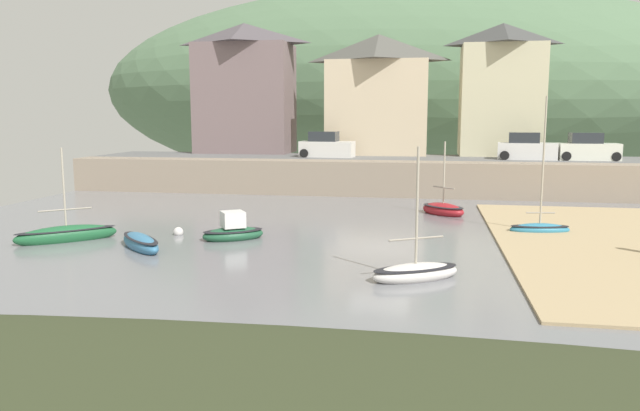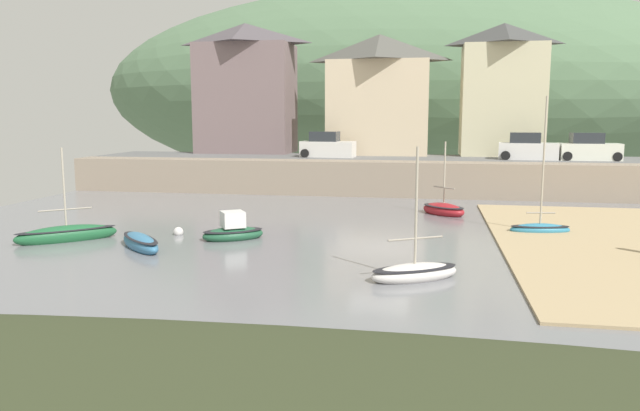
# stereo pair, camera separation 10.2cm
# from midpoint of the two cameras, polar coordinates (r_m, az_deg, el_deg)

# --- Properties ---
(ground) EXTENTS (48.00, 41.00, 0.61)m
(ground) POSITION_cam_midpoint_polar(r_m,az_deg,el_deg) (16.77, 7.83, -10.45)
(ground) COLOR slate
(quay_seawall) EXTENTS (48.00, 9.40, 2.40)m
(quay_seawall) POSITION_cam_midpoint_polar(r_m,az_deg,el_deg) (43.17, 7.38, 2.77)
(quay_seawall) COLOR gray
(quay_seawall) RESTS_ON ground
(hillside_backdrop) EXTENTS (80.00, 44.00, 25.17)m
(hillside_backdrop) POSITION_cam_midpoint_polar(r_m,az_deg,el_deg) (80.74, 8.15, 10.66)
(hillside_backdrop) COLOR #537151
(hillside_backdrop) RESTS_ON ground
(waterfront_building_left) EXTENTS (8.20, 5.17, 10.81)m
(waterfront_building_left) POSITION_cam_midpoint_polar(r_m,az_deg,el_deg) (52.96, -7.10, 10.88)
(waterfront_building_left) COLOR slate
(waterfront_building_left) RESTS_ON ground
(waterfront_building_centre) EXTENTS (8.33, 5.91, 9.66)m
(waterfront_building_centre) POSITION_cam_midpoint_polar(r_m,az_deg,el_deg) (50.82, 5.41, 10.37)
(waterfront_building_centre) COLOR beige
(waterfront_building_centre) RESTS_ON ground
(waterfront_building_right) EXTENTS (6.55, 5.06, 10.29)m
(waterfront_building_right) POSITION_cam_midpoint_polar(r_m,az_deg,el_deg) (50.98, 16.54, 10.41)
(waterfront_building_right) COLOR beige
(waterfront_building_right) RESTS_ON ground
(sailboat_far_left) EXTENTS (3.08, 2.66, 1.43)m
(sailboat_far_left) POSITION_cam_midpoint_polar(r_m,az_deg,el_deg) (27.91, -8.25, -2.44)
(sailboat_far_left) COLOR #205336
(sailboat_far_left) RESTS_ON ground
(sailboat_white_hull) EXTENTS (3.88, 3.61, 4.38)m
(sailboat_white_hull) POSITION_cam_midpoint_polar(r_m,az_deg,el_deg) (29.47, -22.74, -2.53)
(sailboat_white_hull) COLOR #1D5A32
(sailboat_white_hull) RESTS_ON ground
(motorboat_with_cabin) EXTENTS (3.17, 3.22, 0.81)m
(motorboat_with_cabin) POSITION_cam_midpoint_polar(r_m,az_deg,el_deg) (26.79, -16.57, -3.36)
(motorboat_with_cabin) COLOR teal
(motorboat_with_cabin) RESTS_ON ground
(dinghy_open_wooden) EXTENTS (2.93, 1.32, 6.60)m
(dinghy_open_wooden) POSITION_cam_midpoint_polar(r_m,az_deg,el_deg) (30.86, 19.81, -1.94)
(dinghy_open_wooden) COLOR teal
(dinghy_open_wooden) RESTS_ON ground
(sailboat_blue_trim) EXTENTS (3.38, 2.64, 4.71)m
(sailboat_blue_trim) POSITION_cam_midpoint_polar(r_m,az_deg,el_deg) (21.22, 8.81, -6.17)
(sailboat_blue_trim) COLOR silver
(sailboat_blue_trim) RESTS_ON ground
(fishing_boat_green) EXTENTS (3.01, 2.95, 4.31)m
(fishing_boat_green) POSITION_cam_midpoint_polar(r_m,az_deg,el_deg) (35.24, 11.37, -0.36)
(fishing_boat_green) COLOR maroon
(fishing_boat_green) RESTS_ON ground
(parked_car_near_slipway) EXTENTS (4.23, 2.04, 1.95)m
(parked_car_near_slipway) POSITION_cam_midpoint_polar(r_m,az_deg,el_deg) (46.81, 0.54, 5.55)
(parked_car_near_slipway) COLOR silver
(parked_car_near_slipway) RESTS_ON ground
(parked_car_by_wall) EXTENTS (4.26, 2.13, 1.95)m
(parked_car_by_wall) POSITION_cam_midpoint_polar(r_m,az_deg,el_deg) (46.73, 18.71, 5.10)
(parked_car_by_wall) COLOR silver
(parked_car_by_wall) RESTS_ON ground
(parked_car_end_of_row) EXTENTS (4.12, 1.82, 1.95)m
(parked_car_end_of_row) POSITION_cam_midpoint_polar(r_m,az_deg,el_deg) (47.55, 23.74, 4.88)
(parked_car_end_of_row) COLOR silver
(parked_car_end_of_row) RESTS_ON ground
(mooring_buoy) EXTENTS (0.46, 0.46, 0.46)m
(mooring_buoy) POSITION_cam_midpoint_polar(r_m,az_deg,el_deg) (29.42, -13.23, -2.43)
(mooring_buoy) COLOR silver
(mooring_buoy) RESTS_ON ground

